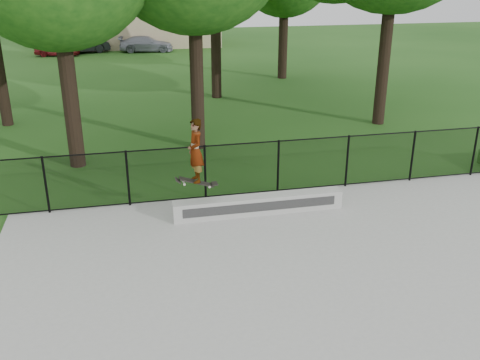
{
  "coord_description": "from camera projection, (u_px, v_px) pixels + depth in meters",
  "views": [
    {
      "loc": [
        -3.98,
        -7.12,
        5.8
      ],
      "look_at": [
        -1.44,
        4.2,
        1.2
      ],
      "focal_mm": 40.0,
      "sensor_mm": 36.0,
      "label": 1
    }
  ],
  "objects": [
    {
      "name": "chainlink_fence",
      "position": [
        278.0,
        166.0,
        14.46
      ],
      "size": [
        16.06,
        0.06,
        1.5
      ],
      "color": "black",
      "rests_on": "concrete_slab"
    },
    {
      "name": "distant_building",
      "position": [
        141.0,
        17.0,
        42.66
      ],
      "size": [
        12.4,
        6.4,
        4.3
      ],
      "color": "tan",
      "rests_on": "ground"
    },
    {
      "name": "skater_airborne",
      "position": [
        195.0,
        152.0,
        12.51
      ],
      "size": [
        0.81,
        0.61,
        1.73
      ],
      "color": "black",
      "rests_on": "ground"
    },
    {
      "name": "ground",
      "position": [
        372.0,
        322.0,
        9.41
      ],
      "size": [
        100.0,
        100.0,
        0.0
      ],
      "primitive_type": "plane",
      "color": "#1F4C15",
      "rests_on": "ground"
    },
    {
      "name": "grind_ledge",
      "position": [
        259.0,
        204.0,
        13.39
      ],
      "size": [
        4.31,
        0.4,
        0.47
      ],
      "primitive_type": "cube",
      "color": "#AEAEA9",
      "rests_on": "concrete_slab"
    },
    {
      "name": "concrete_slab",
      "position": [
        372.0,
        321.0,
        9.39
      ],
      "size": [
        14.0,
        12.0,
        0.06
      ],
      "primitive_type": "cube",
      "color": "#9F9F9A",
      "rests_on": "ground"
    },
    {
      "name": "car_b",
      "position": [
        81.0,
        44.0,
        39.04
      ],
      "size": [
        3.83,
        2.37,
        1.3
      ],
      "primitive_type": "imported",
      "rotation": [
        0.0,
        0.0,
        1.87
      ],
      "color": "black",
      "rests_on": "ground"
    },
    {
      "name": "car_a",
      "position": [
        57.0,
        48.0,
        37.84
      ],
      "size": [
        3.22,
        1.72,
        1.05
      ],
      "primitive_type": "imported",
      "rotation": [
        0.0,
        0.0,
        1.41
      ],
      "color": "maroon",
      "rests_on": "ground"
    },
    {
      "name": "car_c",
      "position": [
        146.0,
        44.0,
        39.7
      ],
      "size": [
        3.75,
        1.94,
        1.14
      ],
      "primitive_type": "imported",
      "rotation": [
        0.0,
        0.0,
        1.48
      ],
      "color": "gray",
      "rests_on": "ground"
    }
  ]
}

